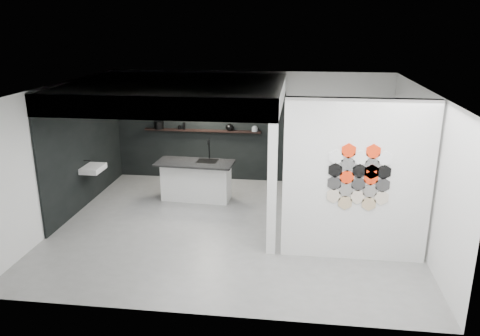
% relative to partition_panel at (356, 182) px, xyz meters
% --- Properties ---
extents(floor, '(7.00, 6.00, 0.01)m').
position_rel_partition_panel_xyz_m(floor, '(-2.23, 1.00, -1.40)').
color(floor, slate).
extents(partition_panel, '(2.45, 0.15, 2.80)m').
position_rel_partition_panel_xyz_m(partition_panel, '(0.00, 0.00, 0.00)').
color(partition_panel, silver).
rests_on(partition_panel, floor).
extents(bay_clad_back, '(4.40, 0.04, 2.35)m').
position_rel_partition_panel_xyz_m(bay_clad_back, '(-3.52, 3.97, -0.22)').
color(bay_clad_back, black).
rests_on(bay_clad_back, floor).
extents(bay_clad_left, '(0.04, 4.00, 2.35)m').
position_rel_partition_panel_xyz_m(bay_clad_left, '(-5.70, 2.00, -0.22)').
color(bay_clad_left, black).
rests_on(bay_clad_left, floor).
extents(bulkhead, '(4.40, 4.00, 0.40)m').
position_rel_partition_panel_xyz_m(bulkhead, '(-3.52, 2.00, 1.15)').
color(bulkhead, silver).
rests_on(bulkhead, corner_column).
extents(corner_column, '(0.16, 0.16, 2.35)m').
position_rel_partition_panel_xyz_m(corner_column, '(-1.41, 0.00, -0.22)').
color(corner_column, silver).
rests_on(corner_column, floor).
extents(fascia_beam, '(4.40, 0.16, 0.40)m').
position_rel_partition_panel_xyz_m(fascia_beam, '(-3.52, 0.08, 1.15)').
color(fascia_beam, silver).
rests_on(fascia_beam, corner_column).
extents(wall_basin, '(0.40, 0.60, 0.12)m').
position_rel_partition_panel_xyz_m(wall_basin, '(-5.46, 1.80, -0.55)').
color(wall_basin, silver).
rests_on(wall_basin, bay_clad_left).
extents(display_shelf, '(3.00, 0.15, 0.04)m').
position_rel_partition_panel_xyz_m(display_shelf, '(-3.43, 3.87, -0.10)').
color(display_shelf, black).
rests_on(display_shelf, bay_clad_back).
extents(kitchen_island, '(1.78, 0.86, 1.41)m').
position_rel_partition_panel_xyz_m(kitchen_island, '(-3.28, 2.41, -0.93)').
color(kitchen_island, silver).
rests_on(kitchen_island, floor).
extents(stockpot, '(0.27, 0.27, 0.20)m').
position_rel_partition_panel_xyz_m(stockpot, '(-4.55, 3.87, 0.02)').
color(stockpot, black).
rests_on(stockpot, display_shelf).
extents(kettle, '(0.26, 0.26, 0.18)m').
position_rel_partition_panel_xyz_m(kettle, '(-2.71, 3.87, 0.01)').
color(kettle, black).
rests_on(kettle, display_shelf).
extents(glass_bowl, '(0.16, 0.16, 0.11)m').
position_rel_partition_panel_xyz_m(glass_bowl, '(-2.08, 3.87, -0.03)').
color(glass_bowl, gray).
rests_on(glass_bowl, display_shelf).
extents(glass_vase, '(0.12, 0.12, 0.14)m').
position_rel_partition_panel_xyz_m(glass_vase, '(-2.08, 3.87, -0.01)').
color(glass_vase, gray).
rests_on(glass_vase, display_shelf).
extents(bottle_dark, '(0.08, 0.08, 0.17)m').
position_rel_partition_panel_xyz_m(bottle_dark, '(-3.89, 3.87, 0.01)').
color(bottle_dark, black).
rests_on(bottle_dark, display_shelf).
extents(utensil_cup, '(0.08, 0.08, 0.09)m').
position_rel_partition_panel_xyz_m(utensil_cup, '(-4.01, 3.87, -0.03)').
color(utensil_cup, black).
rests_on(utensil_cup, display_shelf).
extents(hex_tile_cluster, '(1.04, 0.02, 1.16)m').
position_rel_partition_panel_xyz_m(hex_tile_cluster, '(0.03, -0.09, 0.10)').
color(hex_tile_cluster, beige).
rests_on(hex_tile_cluster, partition_panel).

